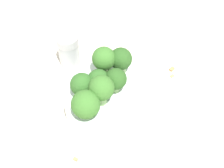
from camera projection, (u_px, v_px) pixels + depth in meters
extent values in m
plane|color=beige|center=(112.00, 110.00, 0.55)|extent=(3.00, 3.00, 0.00)
cylinder|color=silver|center=(112.00, 103.00, 0.53)|extent=(0.16, 0.16, 0.05)
cylinder|color=#8EB770|center=(99.00, 87.00, 0.51)|extent=(0.03, 0.03, 0.02)
sphere|color=#2D5B23|center=(99.00, 80.00, 0.50)|extent=(0.04, 0.04, 0.04)
cylinder|color=#8EB770|center=(83.00, 91.00, 0.50)|extent=(0.02, 0.02, 0.02)
sphere|color=#2D5B23|center=(82.00, 85.00, 0.49)|extent=(0.04, 0.04, 0.04)
cylinder|color=#8EB770|center=(120.00, 66.00, 0.53)|extent=(0.03, 0.03, 0.02)
sphere|color=#28511E|center=(121.00, 59.00, 0.52)|extent=(0.04, 0.04, 0.04)
cylinder|color=#84AD66|center=(116.00, 86.00, 0.51)|extent=(0.01, 0.01, 0.02)
sphere|color=#28511E|center=(116.00, 79.00, 0.49)|extent=(0.04, 0.04, 0.04)
cylinder|color=#8EB770|center=(102.00, 97.00, 0.49)|extent=(0.02, 0.02, 0.03)
sphere|color=#386B28|center=(101.00, 88.00, 0.47)|extent=(0.04, 0.04, 0.04)
cylinder|color=#7A9E5B|center=(86.00, 111.00, 0.48)|extent=(0.01, 0.01, 0.02)
sphere|color=#386B28|center=(86.00, 104.00, 0.46)|extent=(0.04, 0.04, 0.04)
cylinder|color=#7A9E5B|center=(104.00, 67.00, 0.53)|extent=(0.02, 0.02, 0.03)
sphere|color=#386B28|center=(104.00, 58.00, 0.51)|extent=(0.04, 0.04, 0.04)
cylinder|color=#B2B7BC|center=(70.00, 54.00, 0.59)|extent=(0.04, 0.04, 0.06)
cylinder|color=#B7B7BC|center=(67.00, 40.00, 0.56)|extent=(0.04, 0.04, 0.02)
cube|color=#AD7F4C|center=(75.00, 159.00, 0.49)|extent=(0.01, 0.01, 0.01)
cube|color=tan|center=(172.00, 75.00, 0.59)|extent=(0.01, 0.01, 0.01)
cube|color=#AD7F4C|center=(172.00, 68.00, 0.60)|extent=(0.01, 0.01, 0.01)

